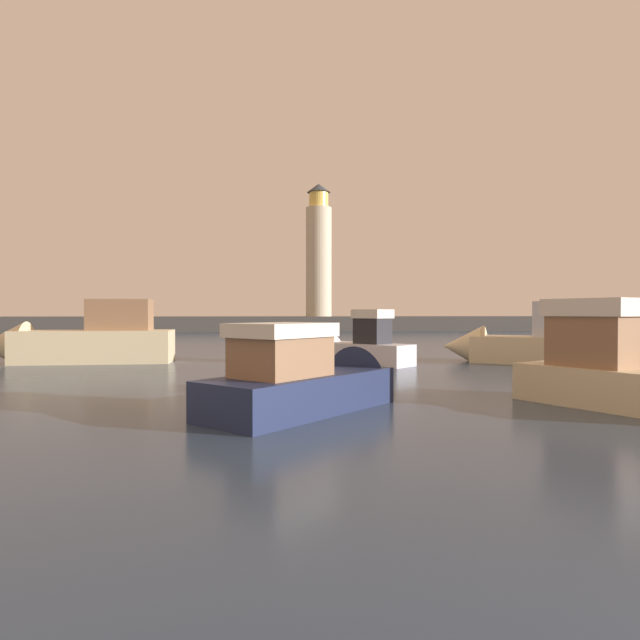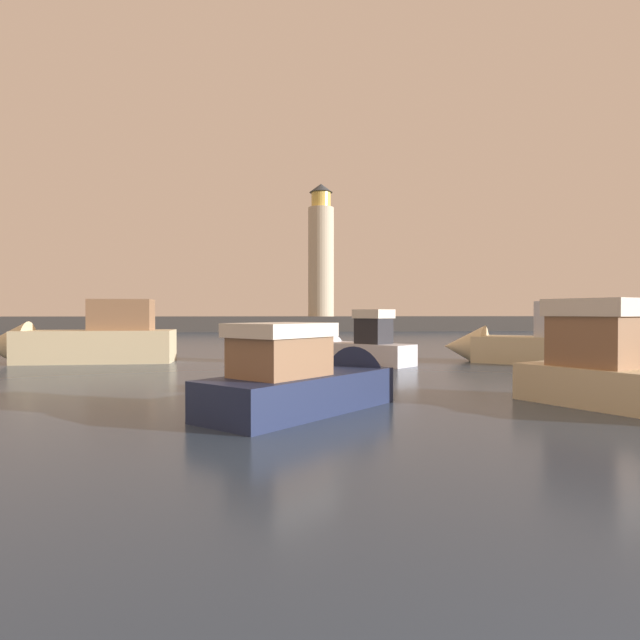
{
  "view_description": "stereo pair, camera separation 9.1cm",
  "coord_description": "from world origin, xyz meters",
  "px_view_note": "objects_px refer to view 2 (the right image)",
  "views": [
    {
      "loc": [
        -2.82,
        -0.97,
        2.41
      ],
      "look_at": [
        -1.06,
        15.39,
        2.19
      ],
      "focal_mm": 30.41,
      "sensor_mm": 36.0,
      "label": 1
    },
    {
      "loc": [
        -2.73,
        -0.97,
        2.41
      ],
      "look_at": [
        -1.06,
        15.39,
        2.19
      ],
      "focal_mm": 30.41,
      "sensor_mm": 36.0,
      "label": 2
    }
  ],
  "objects_px": {
    "motorboat_1": "(634,374)",
    "motorboat_6": "(323,380)",
    "motorboat_3": "(78,341)",
    "motorboat_4": "(522,344)",
    "mooring_buoy": "(316,348)",
    "lighthouse": "(321,254)",
    "motorboat_0": "(356,347)"
  },
  "relations": [
    {
      "from": "motorboat_3",
      "to": "mooring_buoy",
      "type": "xyz_separation_m",
      "value": [
        11.69,
        1.83,
        -0.52
      ]
    },
    {
      "from": "motorboat_4",
      "to": "motorboat_1",
      "type": "bearing_deg",
      "value": -104.81
    },
    {
      "from": "lighthouse",
      "to": "motorboat_6",
      "type": "bearing_deg",
      "value": -95.86
    },
    {
      "from": "motorboat_6",
      "to": "motorboat_3",
      "type": "bearing_deg",
      "value": 128.14
    },
    {
      "from": "motorboat_6",
      "to": "motorboat_1",
      "type": "bearing_deg",
      "value": -11.01
    },
    {
      "from": "mooring_buoy",
      "to": "motorboat_0",
      "type": "bearing_deg",
      "value": -65.56
    },
    {
      "from": "lighthouse",
      "to": "motorboat_4",
      "type": "height_order",
      "value": "lighthouse"
    },
    {
      "from": "motorboat_0",
      "to": "lighthouse",
      "type": "bearing_deg",
      "value": 86.2
    },
    {
      "from": "motorboat_3",
      "to": "motorboat_0",
      "type": "bearing_deg",
      "value": -7.22
    },
    {
      "from": "motorboat_1",
      "to": "mooring_buoy",
      "type": "relative_size",
      "value": 5.96
    },
    {
      "from": "lighthouse",
      "to": "motorboat_4",
      "type": "xyz_separation_m",
      "value": [
        4.97,
        -45.53,
        -9.19
      ]
    },
    {
      "from": "motorboat_3",
      "to": "motorboat_6",
      "type": "bearing_deg",
      "value": -51.86
    },
    {
      "from": "motorboat_4",
      "to": "mooring_buoy",
      "type": "distance_m",
      "value": 10.41
    },
    {
      "from": "lighthouse",
      "to": "motorboat_0",
      "type": "xyz_separation_m",
      "value": [
        -2.98,
        -44.92,
        -9.34
      ]
    },
    {
      "from": "motorboat_3",
      "to": "motorboat_6",
      "type": "distance_m",
      "value": 16.94
    },
    {
      "from": "motorboat_0",
      "to": "motorboat_3",
      "type": "xyz_separation_m",
      "value": [
        -13.28,
        1.68,
        0.25
      ]
    },
    {
      "from": "motorboat_3",
      "to": "motorboat_4",
      "type": "distance_m",
      "value": 21.36
    },
    {
      "from": "lighthouse",
      "to": "motorboat_3",
      "type": "relative_size",
      "value": 1.94
    },
    {
      "from": "mooring_buoy",
      "to": "motorboat_3",
      "type": "bearing_deg",
      "value": -171.11
    },
    {
      "from": "lighthouse",
      "to": "mooring_buoy",
      "type": "distance_m",
      "value": 42.75
    },
    {
      "from": "motorboat_0",
      "to": "motorboat_1",
      "type": "relative_size",
      "value": 0.88
    },
    {
      "from": "motorboat_0",
      "to": "mooring_buoy",
      "type": "bearing_deg",
      "value": 114.44
    },
    {
      "from": "motorboat_0",
      "to": "motorboat_1",
      "type": "height_order",
      "value": "motorboat_1"
    },
    {
      "from": "mooring_buoy",
      "to": "lighthouse",
      "type": "bearing_deg",
      "value": 83.69
    },
    {
      "from": "motorboat_0",
      "to": "motorboat_6",
      "type": "xyz_separation_m",
      "value": [
        -2.82,
        -11.63,
        -0.08
      ]
    },
    {
      "from": "lighthouse",
      "to": "motorboat_4",
      "type": "distance_m",
      "value": 46.71
    },
    {
      "from": "motorboat_4",
      "to": "mooring_buoy",
      "type": "height_order",
      "value": "motorboat_4"
    },
    {
      "from": "motorboat_0",
      "to": "motorboat_4",
      "type": "xyz_separation_m",
      "value": [
        7.95,
        -0.61,
        0.16
      ]
    },
    {
      "from": "lighthouse",
      "to": "motorboat_0",
      "type": "relative_size",
      "value": 3.25
    },
    {
      "from": "lighthouse",
      "to": "motorboat_1",
      "type": "height_order",
      "value": "lighthouse"
    },
    {
      "from": "motorboat_1",
      "to": "motorboat_6",
      "type": "distance_m",
      "value": 7.62
    },
    {
      "from": "motorboat_0",
      "to": "motorboat_3",
      "type": "height_order",
      "value": "motorboat_3"
    }
  ]
}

